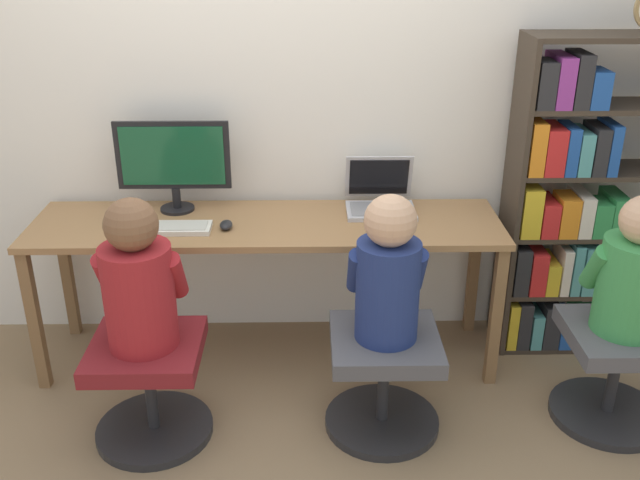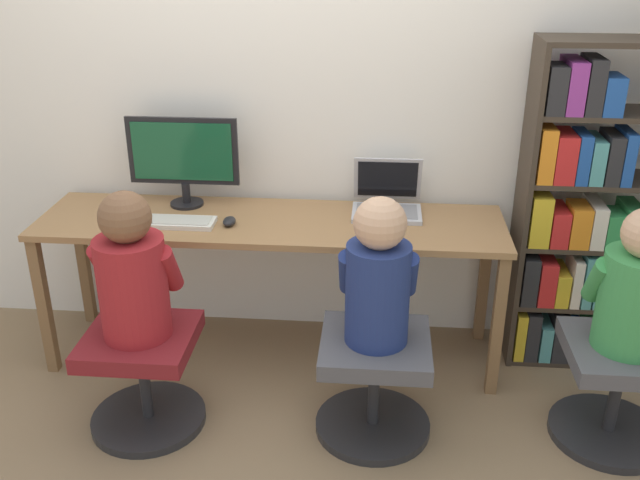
# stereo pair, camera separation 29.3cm
# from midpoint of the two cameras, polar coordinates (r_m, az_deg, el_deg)

# --- Properties ---
(ground_plane) EXTENTS (14.00, 14.00, 0.00)m
(ground_plane) POSITION_cam_midpoint_polar(r_m,az_deg,el_deg) (3.40, -6.70, -11.75)
(ground_plane) COLOR #846B4C
(wall_back) EXTENTS (10.00, 0.05, 2.60)m
(wall_back) POSITION_cam_midpoint_polar(r_m,az_deg,el_deg) (3.44, -6.80, 12.55)
(wall_back) COLOR white
(wall_back) RESTS_ON ground_plane
(desk) EXTENTS (2.16, 0.55, 0.72)m
(desk) POSITION_cam_midpoint_polar(r_m,az_deg,el_deg) (3.31, -6.80, 0.23)
(desk) COLOR olive
(desk) RESTS_ON ground_plane
(desktop_monitor) EXTENTS (0.53, 0.16, 0.43)m
(desktop_monitor) POSITION_cam_midpoint_polar(r_m,az_deg,el_deg) (3.42, -14.10, 6.07)
(desktop_monitor) COLOR black
(desktop_monitor) RESTS_ON desk
(laptop) EXTENTS (0.32, 0.30, 0.24)m
(laptop) POSITION_cam_midpoint_polar(r_m,az_deg,el_deg) (3.39, 2.37, 3.23)
(laptop) COLOR #B7B7BC
(laptop) RESTS_ON desk
(keyboard) EXTENTS (0.45, 0.14, 0.03)m
(keyboard) POSITION_cam_midpoint_polar(r_m,az_deg,el_deg) (3.28, -15.13, 0.89)
(keyboard) COLOR silver
(keyboard) RESTS_ON desk
(computer_mouse_by_keyboard) EXTENTS (0.06, 0.09, 0.04)m
(computer_mouse_by_keyboard) POSITION_cam_midpoint_polar(r_m,az_deg,el_deg) (3.23, -10.11, 1.14)
(computer_mouse_by_keyboard) COLOR black
(computer_mouse_by_keyboard) RESTS_ON desk
(office_chair_left) EXTENTS (0.49, 0.49, 0.45)m
(office_chair_left) POSITION_cam_midpoint_polar(r_m,az_deg,el_deg) (3.09, -16.19, -10.98)
(office_chair_left) COLOR #262628
(office_chair_left) RESTS_ON ground_plane
(office_chair_right) EXTENTS (0.49, 0.49, 0.45)m
(office_chair_right) POSITION_cam_midpoint_polar(r_m,az_deg,el_deg) (3.02, 2.31, -10.83)
(office_chair_right) COLOR #262628
(office_chair_right) RESTS_ON ground_plane
(person_at_monitor) EXTENTS (0.34, 0.29, 0.62)m
(person_at_monitor) POSITION_cam_midpoint_polar(r_m,az_deg,el_deg) (2.86, -17.24, -3.27)
(person_at_monitor) COLOR maroon
(person_at_monitor) RESTS_ON office_chair_left
(person_at_laptop) EXTENTS (0.31, 0.28, 0.61)m
(person_at_laptop) POSITION_cam_midpoint_polar(r_m,az_deg,el_deg) (2.78, 2.47, -2.81)
(person_at_laptop) COLOR navy
(person_at_laptop) RESTS_ON office_chair_right
(bookshelf) EXTENTS (0.76, 0.28, 1.54)m
(bookshelf) POSITION_cam_midpoint_polar(r_m,az_deg,el_deg) (3.53, 17.26, 2.05)
(bookshelf) COLOR #382D23
(bookshelf) RESTS_ON ground_plane
(office_chair_side) EXTENTS (0.49, 0.49, 0.45)m
(office_chair_side) POSITION_cam_midpoint_polar(r_m,az_deg,el_deg) (3.25, 20.19, -9.63)
(office_chair_side) COLOR #262628
(office_chair_side) RESTS_ON ground_plane
(person_near_shelf) EXTENTS (0.34, 0.28, 0.58)m
(person_near_shelf) POSITION_cam_midpoint_polar(r_m,az_deg,el_deg) (3.04, 21.35, -2.55)
(person_near_shelf) COLOR #388C47
(person_near_shelf) RESTS_ON office_chair_side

